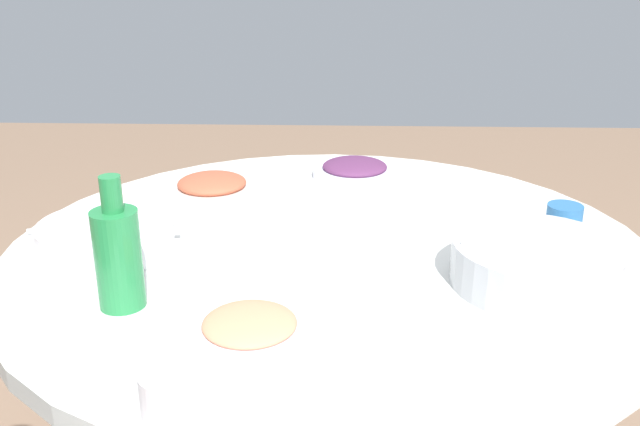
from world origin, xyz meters
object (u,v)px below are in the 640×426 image
Objects in this scene: tea_cup_near at (172,394)px; dish_shrimp at (250,328)px; soup_bowl at (106,237)px; round_dining_table at (329,317)px; dish_eggplant at (355,170)px; tea_cup_far at (564,217)px; dish_stirfry at (212,187)px; green_bottle at (118,255)px; rice_bowl at (536,263)px.

dish_shrimp is at bearing -111.33° from tea_cup_near.
tea_cup_near is (-0.24, 0.49, 0.00)m from soup_bowl.
soup_bowl is 1.37× the size of dish_shrimp.
soup_bowl is at bearing 4.55° from round_dining_table.
dish_eggplant reaches higher than round_dining_table.
tea_cup_far reaches higher than dish_eggplant.
dish_stirfry is at bearing -114.88° from soup_bowl.
tea_cup_near is at bearing 70.77° from round_dining_table.
soup_bowl reaches higher than tea_cup_far.
dish_shrimp is 0.64m from dish_stirfry.
tea_cup_far is (-0.58, -0.44, 0.01)m from dish_shrimp.
green_bottle reaches higher than dish_eggplant.
dish_stirfry is (0.33, 0.14, 0.00)m from dish_eggplant.
dish_shrimp is at bearing 104.87° from dish_stirfry.
round_dining_table is 0.46m from soup_bowl.
rice_bowl is 0.50m from dish_shrimp.
soup_bowl is 0.35m from dish_stirfry.
rice_bowl is 0.65m from dish_eggplant.
dish_stirfry is 0.53m from green_bottle.
green_bottle is (0.68, 0.10, 0.05)m from rice_bowl.
dish_eggplant is 0.78m from dish_shrimp.
rice_bowl is 1.04× the size of soup_bowl.
tea_cup_far is at bearing -171.52° from soup_bowl.
rice_bowl is (-0.35, 0.15, 0.19)m from round_dining_table.
dish_eggplant reaches higher than dish_shrimp.
dish_eggplant is 0.36m from dish_stirfry.
dish_stirfry is 1.06× the size of green_bottle.
rice_bowl is 0.28m from tea_cup_far.
green_bottle is 3.06× the size of tea_cup_far.
soup_bowl is 1.33× the size of dish_eggplant.
tea_cup_near is at bearing 117.38° from green_bottle.
soup_bowl is 1.25× the size of green_bottle.
round_dining_table is 0.43m from dish_stirfry.
round_dining_table is at bearing -22.90° from rice_bowl.
dish_stirfry is at bearing -34.36° from rice_bowl.
rice_bowl is 0.66m from tea_cup_near.
green_bottle reaches higher than tea_cup_near.
dish_shrimp is at bearing 37.08° from tea_cup_far.
dish_stirfry reaches higher than dish_shrimp.
tea_cup_far reaches higher than dish_stirfry.
green_bottle reaches higher than dish_shrimp.
soup_bowl is at bearing -66.39° from green_bottle.
rice_bowl is at bearing 171.53° from soup_bowl.
tea_cup_near is at bearing 96.52° from dish_stirfry.
rice_bowl is 0.76m from dish_stirfry.
tea_cup_far is at bearing 142.28° from dish_eggplant.
dish_eggplant is 0.88× the size of dish_stirfry.
dish_stirfry is at bearing 23.53° from dish_eggplant.
soup_bowl reaches higher than dish_stirfry.
dish_shrimp reaches higher than round_dining_table.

